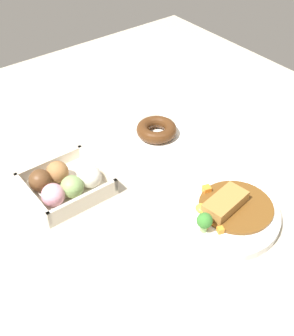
# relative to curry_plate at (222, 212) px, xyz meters

# --- Properties ---
(ground_plane) EXTENTS (1.60, 1.60, 0.00)m
(ground_plane) POSITION_rel_curry_plate_xyz_m (-0.15, 0.12, -0.01)
(ground_plane) COLOR #B2A893
(curry_plate) EXTENTS (0.25, 0.25, 0.06)m
(curry_plate) POSITION_rel_curry_plate_xyz_m (0.00, 0.00, 0.00)
(curry_plate) COLOR white
(curry_plate) RESTS_ON ground_plane
(donut_box) EXTENTS (0.17, 0.16, 0.06)m
(donut_box) POSITION_rel_curry_plate_xyz_m (-0.23, 0.27, 0.01)
(donut_box) COLOR beige
(donut_box) RESTS_ON ground_plane
(chocolate_ring_donut) EXTENTS (0.16, 0.16, 0.03)m
(chocolate_ring_donut) POSITION_rel_curry_plate_xyz_m (0.07, 0.32, 0.00)
(chocolate_ring_donut) COLOR white
(chocolate_ring_donut) RESTS_ON ground_plane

